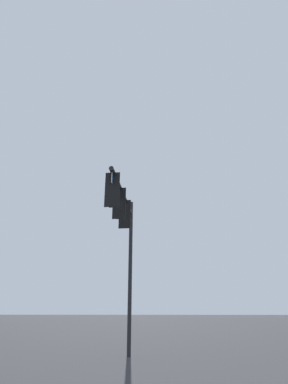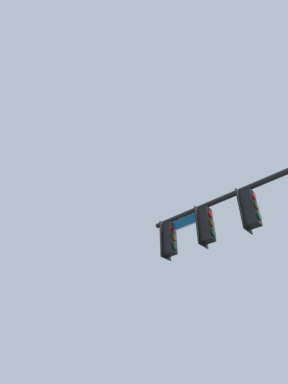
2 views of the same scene
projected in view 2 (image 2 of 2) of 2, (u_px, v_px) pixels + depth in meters
The scene contains 1 object.
signal_pole_near at pixel (237, 229), 8.37m from camera, with size 5.30×0.57×7.07m.
Camera 2 is at (-7.61, -1.30, 1.43)m, focal length 28.00 mm.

